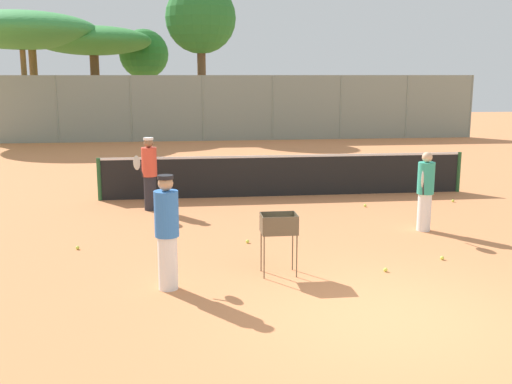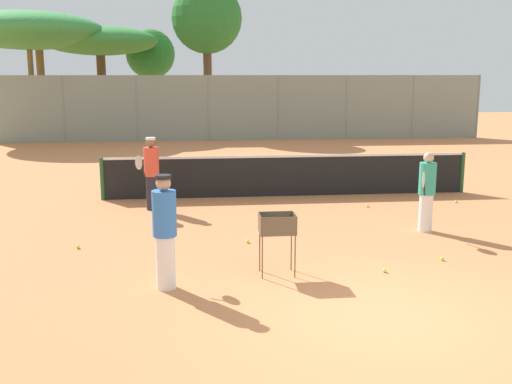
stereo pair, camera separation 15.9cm
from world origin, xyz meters
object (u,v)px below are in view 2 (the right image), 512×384
(player_white_outfit, at_px, (151,173))
(player_red_cap, at_px, (165,230))
(ball_cart, at_px, (277,229))
(player_yellow_shirt, at_px, (427,191))
(tennis_net, at_px, (288,175))

(player_white_outfit, xyz_separation_m, player_red_cap, (0.53, -5.29, 0.01))
(player_red_cap, height_order, ball_cart, player_red_cap)
(player_yellow_shirt, distance_m, ball_cart, 4.04)
(player_white_outfit, height_order, ball_cart, player_white_outfit)
(player_red_cap, distance_m, player_yellow_shirt, 5.73)
(tennis_net, xyz_separation_m, ball_cart, (-1.15, -6.09, 0.18))
(tennis_net, bearing_deg, player_yellow_shirt, -60.14)
(ball_cart, bearing_deg, player_red_cap, -165.46)
(player_white_outfit, distance_m, player_yellow_shirt, 6.13)
(player_red_cap, distance_m, ball_cart, 1.77)
(player_white_outfit, distance_m, ball_cart, 5.34)
(player_red_cap, relative_size, player_yellow_shirt, 1.06)
(tennis_net, height_order, player_white_outfit, player_white_outfit)
(player_red_cap, bearing_deg, tennis_net, -17.01)
(tennis_net, height_order, player_yellow_shirt, player_yellow_shirt)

